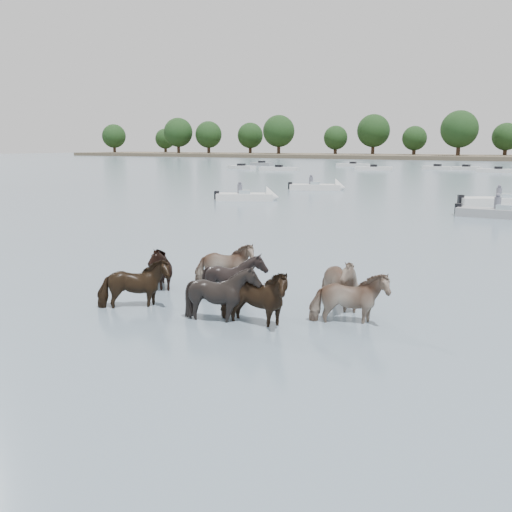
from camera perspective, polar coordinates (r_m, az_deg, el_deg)
The scene contains 6 objects.
ground at distance 12.93m, azimuth 1.55°, elevation -6.88°, with size 400.00×400.00×0.00m, color slate.
shoreline at distance 177.86m, azimuth 4.56°, elevation 9.77°, with size 160.00×30.00×1.00m, color #4C4233.
pony_herd at distance 14.30m, azimuth -1.89°, elevation -3.05°, with size 7.79×5.09×1.59m.
motorboat_a at distance 41.80m, azimuth -0.15°, elevation 5.81°, with size 4.68×3.52×1.92m.
motorboat_f at distance 51.56m, azimuth 6.62°, elevation 6.70°, with size 5.08×3.31×1.92m.
treeline at distance 180.26m, azimuth 3.59°, elevation 11.84°, with size 147.30×20.91×12.52m.
Camera 1 is at (5.80, -10.86, 3.95)m, focal length 40.89 mm.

